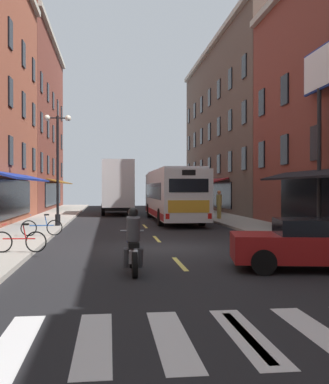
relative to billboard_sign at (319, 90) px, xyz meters
The scene contains 14 objects.
ground_plane 9.93m from the billboard_sign, 158.50° to the right, with size 34.80×80.00×0.10m, color black.
lane_centre_dashes 9.97m from the billboard_sign, 156.76° to the right, with size 0.14×73.90×0.01m.
crosswalk_near 15.92m from the billboard_sign, 118.89° to the right, with size 7.10×2.80×0.01m.
sidewalk_right 6.98m from the billboard_sign, 112.50° to the right, with size 3.00×80.00×0.14m, color #A39E93.
billboard_sign is the anchor object (origin of this frame).
transit_bus 12.39m from the billboard_sign, 115.73° to the left, with size 2.66×12.09×3.30m.
box_truck 20.65m from the billboard_sign, 114.55° to the left, with size 2.55×7.36×4.27m.
sedan_near 10.23m from the billboard_sign, 115.29° to the right, with size 4.56×2.51×1.34m.
sedan_mid 31.69m from the billboard_sign, 105.60° to the left, with size 1.90×4.30×1.39m.
motorcycle_rider 12.65m from the billboard_sign, 138.25° to the right, with size 0.62×2.07×1.66m.
bicycle_near 13.91m from the billboard_sign, 159.62° to the right, with size 1.71×0.48×0.91m.
bicycle_mid 13.25m from the billboard_sign, behind, with size 1.70×0.48×0.91m.
pedestrian_far 12.11m from the billboard_sign, 99.89° to the left, with size 0.36×0.36×1.83m.
street_lamp_twin 13.58m from the billboard_sign, 152.55° to the left, with size 1.42×0.32×5.89m.
Camera 1 is at (-1.99, -16.67, 2.16)m, focal length 44.05 mm.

